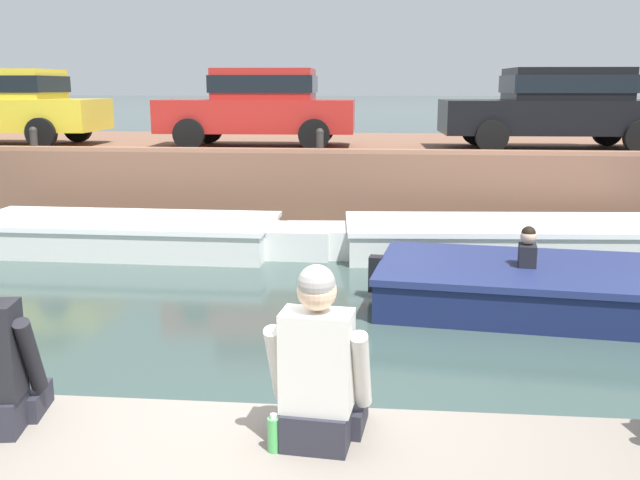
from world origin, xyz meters
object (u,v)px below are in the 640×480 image
boat_moored_west_white (138,235)px  mooring_bollard_mid (320,139)px  boat_moored_central_white (490,238)px  car_left_inner_red (260,104)px  car_centre_black (558,105)px  person_seated_right (319,374)px  bottle_drink (274,434)px  mooring_bollard_west (34,137)px

boat_moored_west_white → mooring_bollard_mid: 3.77m
boat_moored_west_white → boat_moored_central_white: (5.69, 0.24, 0.00)m
car_left_inner_red → car_centre_black: size_ratio=0.90×
boat_moored_west_white → person_seated_right: 8.53m
boat_moored_west_white → boat_moored_central_white: size_ratio=0.96×
car_centre_black → bottle_drink: (-3.81, -11.05, -1.38)m
boat_moored_central_white → mooring_bollard_mid: bearing=147.3°
mooring_bollard_west → boat_moored_central_white: bearing=-12.5°
boat_moored_central_white → mooring_bollard_mid: (-2.91, 1.87, 1.41)m
car_left_inner_red → person_seated_right: size_ratio=4.07×
car_left_inner_red → car_centre_black: same height
mooring_bollard_west → car_centre_black: bearing=6.7°
car_left_inner_red → person_seated_right: 11.19m
car_left_inner_red → mooring_bollard_west: size_ratio=8.83×
bottle_drink → mooring_bollard_west: bearing=122.2°
person_seated_right → bottle_drink: 0.38m
mooring_bollard_mid → mooring_bollard_west: bearing=180.0°
boat_moored_west_white → person_seated_right: size_ratio=6.13×
boat_moored_west_white → mooring_bollard_mid: (2.78, 2.11, 1.41)m
boat_moored_west_white → mooring_bollard_west: (-2.73, 2.11, 1.41)m
car_left_inner_red → mooring_bollard_west: car_left_inner_red is taller
boat_moored_west_white → person_seated_right: (3.71, -7.63, 0.92)m
car_centre_black → bottle_drink: 11.77m
car_centre_black → boat_moored_central_white: bearing=-117.8°
mooring_bollard_mid → bottle_drink: 9.93m
car_centre_black → mooring_bollard_west: car_centre_black is taller
boat_moored_central_white → car_centre_black: (1.60, 3.04, 2.02)m
car_left_inner_red → mooring_bollard_west: bearing=-164.4°
car_centre_black → mooring_bollard_west: (-10.02, -1.17, -0.61)m
boat_moored_central_white → mooring_bollard_west: bearing=167.5°
boat_moored_central_white → bottle_drink: bottle_drink is taller
boat_moored_central_white → bottle_drink: bearing=-105.4°
car_centre_black → mooring_bollard_mid: car_centre_black is taller
car_left_inner_red → mooring_bollard_west: 4.40m
car_left_inner_red → bottle_drink: (2.02, -11.05, -1.38)m
mooring_bollard_west → mooring_bollard_mid: bearing=0.0°
car_centre_black → mooring_bollard_mid: 4.70m
boat_moored_central_white → car_left_inner_red: 5.58m
car_centre_black → mooring_bollard_mid: bearing=-165.4°
boat_moored_central_white → boat_moored_west_white: bearing=-177.6°
car_left_inner_red → mooring_bollard_west: (-4.20, -1.17, -0.61)m
car_centre_black → bottle_drink: size_ratio=21.39×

